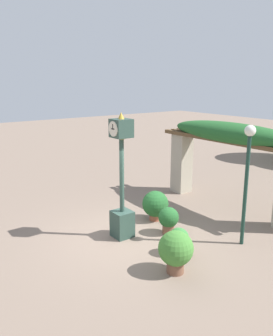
{
  "coord_description": "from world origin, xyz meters",
  "views": [
    {
      "loc": [
        7.59,
        -5.34,
        4.35
      ],
      "look_at": [
        -0.18,
        0.37,
        1.93
      ],
      "focal_mm": 38.0,
      "sensor_mm": 36.0,
      "label": 1
    }
  ],
  "objects_px": {
    "potted_plant_near_left": "(176,250)",
    "potted_plant_far_right": "(155,204)",
    "potted_plant_far_left": "(179,241)",
    "pedestal_clock": "(122,187)",
    "lamp_post": "(248,165)",
    "potted_plant_near_right": "(169,219)"
  },
  "relations": [
    {
      "from": "potted_plant_near_left",
      "to": "potted_plant_far_left",
      "type": "distance_m",
      "value": 0.94
    },
    {
      "from": "potted_plant_near_right",
      "to": "lamp_post",
      "type": "bearing_deg",
      "value": 34.72
    },
    {
      "from": "pedestal_clock",
      "to": "potted_plant_near_left",
      "type": "xyz_separation_m",
      "value": [
        2.34,
        -0.11,
        -0.89
      ]
    },
    {
      "from": "potted_plant_far_right",
      "to": "potted_plant_near_right",
      "type": "bearing_deg",
      "value": -18.77
    },
    {
      "from": "lamp_post",
      "to": "potted_plant_near_right",
      "type": "bearing_deg",
      "value": -145.28
    },
    {
      "from": "potted_plant_near_right",
      "to": "potted_plant_far_left",
      "type": "height_order",
      "value": "potted_plant_near_right"
    },
    {
      "from": "potted_plant_near_right",
      "to": "lamp_post",
      "type": "xyz_separation_m",
      "value": [
        1.68,
        1.17,
        1.75
      ]
    },
    {
      "from": "potted_plant_near_right",
      "to": "lamp_post",
      "type": "relative_size",
      "value": 0.25
    },
    {
      "from": "potted_plant_near_right",
      "to": "potted_plant_near_left",
      "type": "bearing_deg",
      "value": -37.01
    },
    {
      "from": "potted_plant_far_right",
      "to": "lamp_post",
      "type": "distance_m",
      "value": 3.3
    },
    {
      "from": "potted_plant_near_right",
      "to": "lamp_post",
      "type": "distance_m",
      "value": 2.7
    },
    {
      "from": "pedestal_clock",
      "to": "lamp_post",
      "type": "xyz_separation_m",
      "value": [
        2.31,
        2.35,
        0.74
      ]
    },
    {
      "from": "potted_plant_near_left",
      "to": "potted_plant_far_left",
      "type": "xyz_separation_m",
      "value": [
        -0.62,
        0.68,
        -0.2
      ]
    },
    {
      "from": "potted_plant_far_left",
      "to": "potted_plant_far_right",
      "type": "height_order",
      "value": "potted_plant_far_right"
    },
    {
      "from": "potted_plant_near_left",
      "to": "potted_plant_far_left",
      "type": "height_order",
      "value": "potted_plant_near_left"
    },
    {
      "from": "potted_plant_near_left",
      "to": "potted_plant_far_right",
      "type": "relative_size",
      "value": 1.07
    },
    {
      "from": "potted_plant_far_left",
      "to": "potted_plant_near_left",
      "type": "bearing_deg",
      "value": -47.38
    },
    {
      "from": "potted_plant_near_left",
      "to": "potted_plant_far_left",
      "type": "relative_size",
      "value": 1.44
    },
    {
      "from": "potted_plant_near_right",
      "to": "potted_plant_far_right",
      "type": "height_order",
      "value": "potted_plant_far_right"
    },
    {
      "from": "potted_plant_near_left",
      "to": "lamp_post",
      "type": "height_order",
      "value": "lamp_post"
    },
    {
      "from": "pedestal_clock",
      "to": "potted_plant_near_left",
      "type": "distance_m",
      "value": 2.51
    },
    {
      "from": "pedestal_clock",
      "to": "potted_plant_far_left",
      "type": "xyz_separation_m",
      "value": [
        1.72,
        0.57,
        -1.09
      ]
    }
  ]
}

